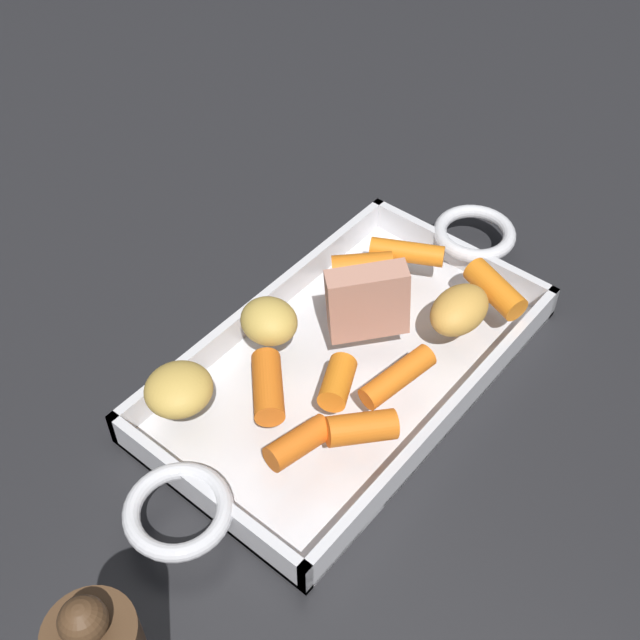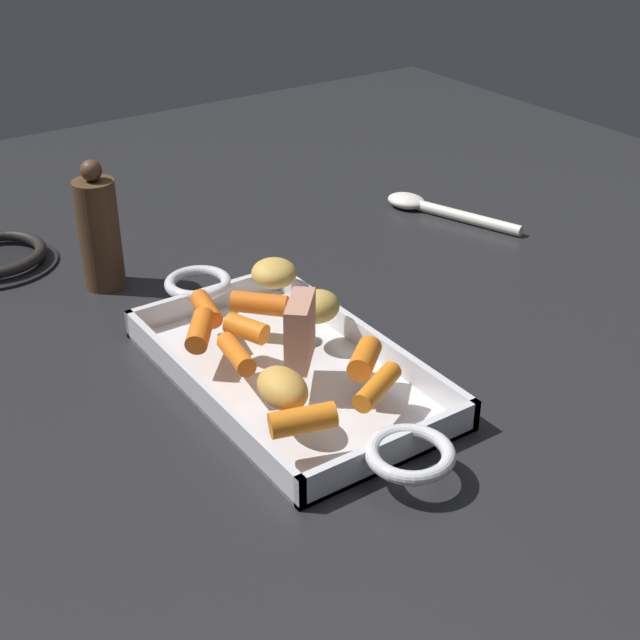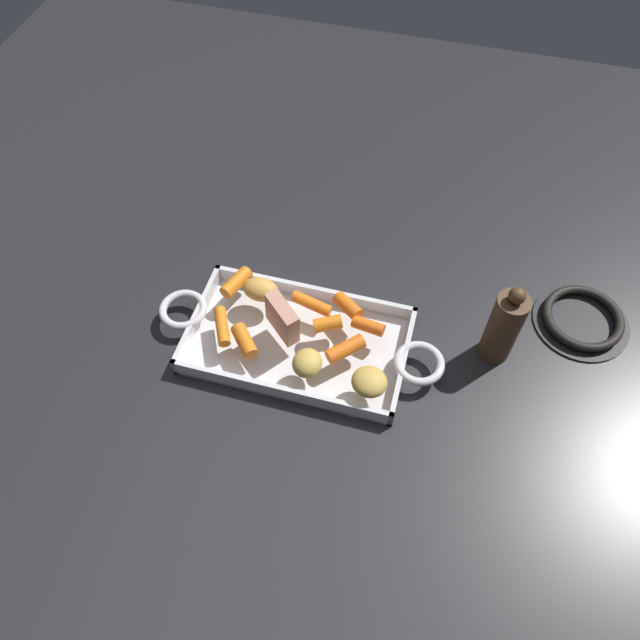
{
  "view_description": "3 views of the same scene",
  "coord_description": "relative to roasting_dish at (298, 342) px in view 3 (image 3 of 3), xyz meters",
  "views": [
    {
      "loc": [
        -0.35,
        -0.26,
        0.53
      ],
      "look_at": [
        -0.01,
        0.02,
        0.07
      ],
      "focal_mm": 46.4,
      "sensor_mm": 36.0,
      "label": 1
    },
    {
      "loc": [
        0.64,
        -0.4,
        0.49
      ],
      "look_at": [
        0.02,
        0.03,
        0.07
      ],
      "focal_mm": 50.53,
      "sensor_mm": 36.0,
      "label": 2
    },
    {
      "loc": [
        -0.17,
        0.49,
        0.81
      ],
      "look_at": [
        -0.03,
        -0.02,
        0.05
      ],
      "focal_mm": 34.19,
      "sensor_mm": 36.0,
      "label": 3
    }
  ],
  "objects": [
    {
      "name": "ground_plane",
      "position": [
        0.0,
        0.0,
        -0.01
      ],
      "size": [
        1.83,
        1.83,
        0.0
      ],
      "primitive_type": "plane",
      "color": "#232326"
    },
    {
      "name": "roasting_dish",
      "position": [
        0.0,
        0.0,
        0.0
      ],
      "size": [
        0.45,
        0.2,
        0.03
      ],
      "color": "silver",
      "rests_on": "ground_plane"
    },
    {
      "name": "roast_slice_thin",
      "position": [
        0.02,
        0.0,
        0.06
      ],
      "size": [
        0.06,
        0.06,
        0.07
      ],
      "primitive_type": "cube",
      "rotation": [
        0.06,
        0.0,
        3.99
      ],
      "color": "tan",
      "rests_on": "roasting_dish"
    },
    {
      "name": "baby_carrot_long",
      "position": [
        -0.01,
        -0.05,
        0.03
      ],
      "size": [
        0.07,
        0.03,
        0.02
      ],
      "primitive_type": "cylinder",
      "rotation": [
        1.49,
        0.0,
        1.38
      ],
      "color": "orange",
      "rests_on": "roasting_dish"
    },
    {
      "name": "baby_carrot_northwest",
      "position": [
        0.11,
        0.02,
        0.03
      ],
      "size": [
        0.05,
        0.07,
        0.02
      ],
      "primitive_type": "cylinder",
      "rotation": [
        1.56,
        0.0,
        0.47
      ],
      "color": "orange",
      "rests_on": "roasting_dish"
    },
    {
      "name": "baby_carrot_northeast",
      "position": [
        -0.08,
        0.02,
        0.04
      ],
      "size": [
        0.06,
        0.06,
        0.02
      ],
      "primitive_type": "cylinder",
      "rotation": [
        1.55,
        0.0,
        5.5
      ],
      "color": "orange",
      "rests_on": "roasting_dish"
    },
    {
      "name": "baby_carrot_center_right",
      "position": [
        -0.1,
        -0.03,
        0.03
      ],
      "size": [
        0.05,
        0.03,
        0.02
      ],
      "primitive_type": "cylinder",
      "rotation": [
        1.5,
        0.0,
        4.54
      ],
      "color": "orange",
      "rests_on": "roasting_dish"
    },
    {
      "name": "baby_carrot_southeast",
      "position": [
        -0.04,
        -0.02,
        0.03
      ],
      "size": [
        0.05,
        0.04,
        0.02
      ],
      "primitive_type": "cylinder",
      "rotation": [
        1.63,
        0.0,
        2.02
      ],
      "color": "orange",
      "rests_on": "roasting_dish"
    },
    {
      "name": "baby_carrot_southwest",
      "position": [
        -0.06,
        -0.06,
        0.04
      ],
      "size": [
        0.06,
        0.05,
        0.03
      ],
      "primitive_type": "cylinder",
      "rotation": [
        1.67,
        0.0,
        0.91
      ],
      "color": "orange",
      "rests_on": "roasting_dish"
    },
    {
      "name": "baby_carrot_short",
      "position": [
        0.12,
        -0.06,
        0.04
      ],
      "size": [
        0.04,
        0.06,
        0.02
      ],
      "primitive_type": "cylinder",
      "rotation": [
        1.61,
        0.0,
        5.95
      ],
      "color": "orange",
      "rests_on": "roasting_dish"
    },
    {
      "name": "baby_carrot_center_left",
      "position": [
        0.07,
        0.04,
        0.04
      ],
      "size": [
        0.05,
        0.06,
        0.03
      ],
      "primitive_type": "cylinder",
      "rotation": [
        1.64,
        0.0,
        3.86
      ],
      "color": "orange",
      "rests_on": "roasting_dish"
    },
    {
      "name": "potato_golden_small",
      "position": [
        -0.12,
        0.06,
        0.04
      ],
      "size": [
        0.06,
        0.06,
        0.03
      ],
      "primitive_type": "ellipsoid",
      "rotation": [
        0.0,
        0.0,
        6.04
      ],
      "color": "gold",
      "rests_on": "roasting_dish"
    },
    {
      "name": "potato_near_roast",
      "position": [
        -0.03,
        0.06,
        0.04
      ],
      "size": [
        0.04,
        0.05,
        0.03
      ],
      "primitive_type": "ellipsoid",
      "rotation": [
        0.0,
        0.0,
        4.69
      ],
      "color": "gold",
      "rests_on": "roasting_dish"
    },
    {
      "name": "potato_golden_large",
      "position": [
        0.08,
        -0.05,
        0.04
      ],
      "size": [
        0.06,
        0.04,
        0.03
      ],
      "primitive_type": "ellipsoid",
      "rotation": [
        0.0,
        0.0,
        6.24
      ],
      "color": "gold",
      "rests_on": "roasting_dish"
    },
    {
      "name": "stove_burner_rear",
      "position": [
        -0.43,
        -0.16,
        -0.0
      ],
      "size": [
        0.15,
        0.15,
        0.02
      ],
      "color": "black",
      "rests_on": "ground_plane"
    },
    {
      "name": "pepper_mill",
      "position": [
        -0.3,
        -0.07,
        0.06
      ],
      "size": [
        0.05,
        0.05,
        0.16
      ],
      "color": "#4C331E",
      "rests_on": "ground_plane"
    }
  ]
}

